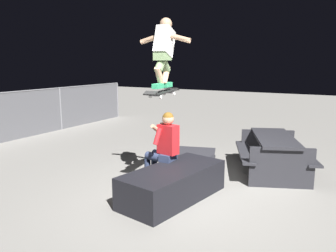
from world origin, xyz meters
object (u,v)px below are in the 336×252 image
(ledge_box_main, at_px, (173,184))
(person_sitting_on_ledge, at_px, (163,146))
(skateboard, at_px, (163,92))
(picnic_table_back, at_px, (274,149))
(kicker_ramp, at_px, (193,160))
(skater_airborne, at_px, (164,49))

(ledge_box_main, height_order, person_sitting_on_ledge, person_sitting_on_ledge)
(skateboard, bearing_deg, picnic_table_back, -39.97)
(ledge_box_main, bearing_deg, skateboard, 51.28)
(skateboard, relative_size, picnic_table_back, 0.50)
(kicker_ramp, bearing_deg, person_sitting_on_ledge, -174.19)
(kicker_ramp, height_order, picnic_table_back, picnic_table_back)
(person_sitting_on_ledge, distance_m, picnic_table_back, 2.28)
(skater_airborne, bearing_deg, person_sitting_on_ledge, 46.47)
(picnic_table_back, bearing_deg, ledge_box_main, 151.17)
(ledge_box_main, distance_m, person_sitting_on_ledge, 0.74)
(person_sitting_on_ledge, bearing_deg, kicker_ramp, 5.81)
(person_sitting_on_ledge, xyz_separation_m, skateboard, (-0.09, -0.05, 0.93))
(ledge_box_main, relative_size, skateboard, 1.79)
(skateboard, height_order, picnic_table_back, skateboard)
(skater_airborne, distance_m, picnic_table_back, 2.93)
(skater_airborne, relative_size, kicker_ramp, 0.97)
(ledge_box_main, height_order, picnic_table_back, picnic_table_back)
(ledge_box_main, relative_size, picnic_table_back, 0.89)
(kicker_ramp, distance_m, picnic_table_back, 1.75)
(kicker_ramp, xyz_separation_m, picnic_table_back, (0.05, -1.69, 0.45))
(skater_airborne, xyz_separation_m, picnic_table_back, (1.71, -1.49, -1.86))
(person_sitting_on_ledge, height_order, kicker_ramp, person_sitting_on_ledge)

